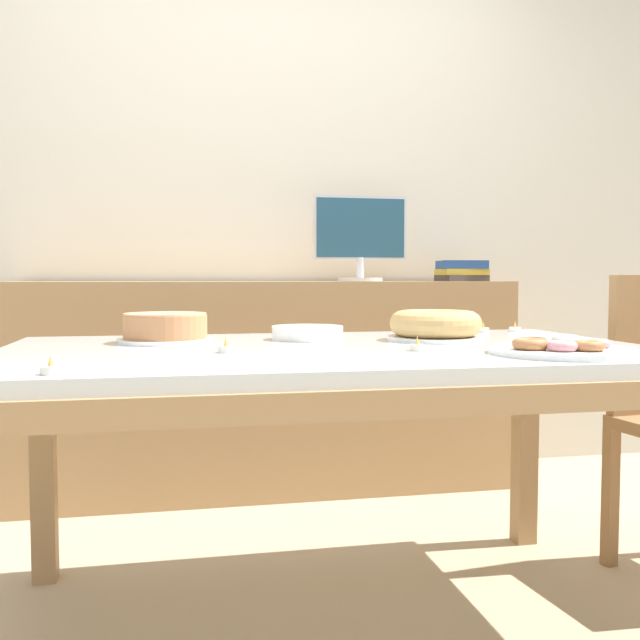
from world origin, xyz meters
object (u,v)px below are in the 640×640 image
at_px(cake_golden_bundt, 435,326).
at_px(pastry_platter, 562,349).
at_px(tealight_centre, 51,369).
at_px(plate_stack, 307,333).
at_px(tealight_left_edge, 226,348).
at_px(tealight_near_front, 515,329).
at_px(cake_chocolate_round, 165,328).
at_px(tealight_right_edge, 483,329).
at_px(tealight_near_cakes, 417,347).
at_px(book_stack, 462,271).
at_px(computer_monitor, 360,239).

bearing_deg(cake_golden_bundt, pastry_platter, -69.33).
bearing_deg(tealight_centre, plate_stack, 46.80).
xyz_separation_m(tealight_left_edge, tealight_near_front, (1.00, 0.48, 0.00)).
bearing_deg(cake_golden_bundt, cake_chocolate_round, 173.75).
xyz_separation_m(tealight_left_edge, tealight_right_edge, (0.88, 0.47, 0.00)).
relative_size(cake_golden_bundt, tealight_right_edge, 6.95).
relative_size(cake_chocolate_round, tealight_near_cakes, 6.64).
relative_size(plate_stack, tealight_right_edge, 5.25).
bearing_deg(book_stack, tealight_right_edge, -108.38).
bearing_deg(tealight_near_cakes, cake_golden_bundt, 61.14).
relative_size(book_stack, tealight_near_front, 5.55).
relative_size(computer_monitor, cake_golden_bundt, 1.52).
distance_m(cake_golden_bundt, tealight_near_front, 0.46).
distance_m(book_stack, tealight_left_edge, 1.80).
bearing_deg(tealight_centre, tealight_near_front, 30.81).
xyz_separation_m(computer_monitor, cake_chocolate_round, (-0.84, -1.03, -0.32)).
xyz_separation_m(plate_stack, tealight_left_edge, (-0.26, -0.33, -0.01)).
distance_m(tealight_centre, tealight_near_front, 1.58).
relative_size(computer_monitor, pastry_platter, 1.22).
bearing_deg(tealight_near_cakes, computer_monitor, 80.92).
bearing_deg(plate_stack, tealight_near_cakes, -61.24).
height_order(book_stack, tealight_near_cakes, book_stack).
bearing_deg(tealight_left_edge, tealight_near_front, 25.56).
xyz_separation_m(computer_monitor, tealight_left_edge, (-0.69, -1.34, -0.35)).
bearing_deg(book_stack, computer_monitor, -179.83).
relative_size(pastry_platter, tealight_near_cakes, 8.70).
bearing_deg(pastry_platter, computer_monitor, 93.28).
bearing_deg(pastry_platter, tealight_left_edge, 166.03).
bearing_deg(tealight_left_edge, cake_golden_bundt, 19.94).
xyz_separation_m(computer_monitor, tealight_centre, (-1.04, -1.67, -0.35)).
bearing_deg(book_stack, pastry_platter, -104.34).
distance_m(plate_stack, tealight_right_edge, 0.64).
bearing_deg(pastry_platter, tealight_near_cakes, 155.45).
height_order(computer_monitor, tealight_left_edge, computer_monitor).
xyz_separation_m(plate_stack, tealight_near_front, (0.74, 0.15, -0.01)).
xyz_separation_m(cake_golden_bundt, tealight_left_edge, (-0.62, -0.23, -0.03)).
distance_m(book_stack, tealight_right_edge, 0.94).
relative_size(computer_monitor, tealight_near_cakes, 10.60).
distance_m(computer_monitor, cake_golden_bundt, 1.16).
bearing_deg(tealight_right_edge, book_stack, 71.62).
bearing_deg(book_stack, tealight_centre, -132.35).
bearing_deg(tealight_left_edge, tealight_right_edge, 28.17).
relative_size(cake_chocolate_round, tealight_right_edge, 6.64).
distance_m(tealight_near_front, tealight_near_cakes, 0.75).
distance_m(computer_monitor, tealight_centre, 2.00).
relative_size(cake_golden_bundt, tealight_near_front, 6.95).
bearing_deg(tealight_near_cakes, tealight_near_front, 44.90).
relative_size(pastry_platter, plate_stack, 1.66).
xyz_separation_m(book_stack, cake_chocolate_round, (-1.32, -1.04, -0.17)).
height_order(cake_golden_bundt, tealight_near_front, cake_golden_bundt).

